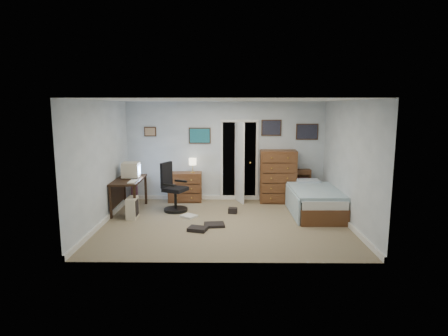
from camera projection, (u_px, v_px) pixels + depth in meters
The scene contains 15 objects.
floor at pixel (225, 223), 7.73m from camera, with size 5.00×4.00×0.02m, color gray.
computer_desk at pixel (125, 186), 8.54m from camera, with size 0.63×1.31×0.75m.
crt_monitor at pixel (131, 170), 8.63m from camera, with size 0.39×0.37×0.36m.
keyboard at pixel (133, 182), 8.16m from camera, with size 0.15×0.40×0.02m, color beige.
pc_tower at pixel (132, 208), 8.05m from camera, with size 0.22×0.42×0.45m.
office_chair at pixel (173, 192), 8.56m from camera, with size 0.72×0.72×1.12m.
media_stack at pixel (134, 187), 9.50m from camera, with size 0.14×0.14×0.70m, color maroon.
low_dresser at pixel (185, 187), 9.43m from camera, with size 0.83×0.42×0.74m, color brown.
table_lamp at pixel (193, 162), 9.33m from camera, with size 0.19×0.19×0.36m.
doorway at pixel (239, 159), 9.81m from camera, with size 0.96×1.12×2.05m.
tall_dresser at pixel (278, 176), 9.34m from camera, with size 0.89×0.52×1.31m, color brown.
headboard_bookcase at pixel (292, 184), 9.48m from camera, with size 0.90×0.26×0.81m.
bed at pixel (314, 200), 8.36m from camera, with size 1.05×1.94×0.63m.
wall_posters at pixel (248, 132), 9.39m from camera, with size 4.38×0.04×0.60m.
floor_clutter at pixel (208, 222), 7.70m from camera, with size 1.27×1.48×0.12m.
Camera 1 is at (0.06, -7.45, 2.38)m, focal length 30.00 mm.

